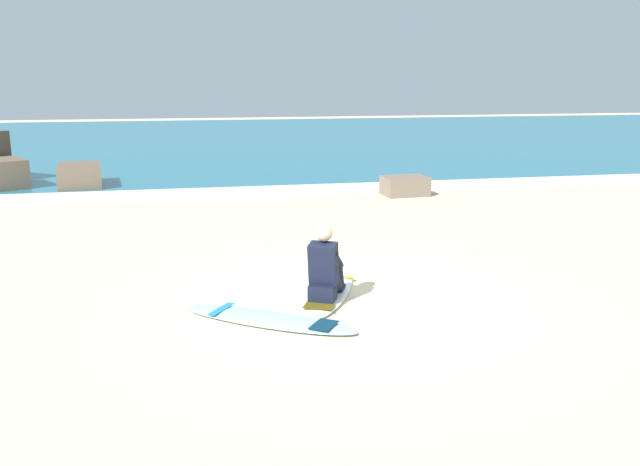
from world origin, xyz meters
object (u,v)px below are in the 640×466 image
(surfer_seated, at_px, (325,269))
(surfboard_spare_near, at_px, (268,319))
(shoreline_rock, at_px, (405,186))
(surfboard_main, at_px, (329,292))

(surfer_seated, xyz_separation_m, surfboard_spare_near, (-0.80, -0.55, -0.40))
(surfer_seated, bearing_deg, shoreline_rock, 64.21)
(surfboard_main, distance_m, surfer_seated, 0.52)
(surfboard_main, distance_m, surfboard_spare_near, 1.26)
(surfboard_spare_near, height_order, shoreline_rock, shoreline_rock)
(surfboard_main, xyz_separation_m, surfboard_spare_near, (-0.92, -0.85, -0.00))
(surfer_seated, relative_size, shoreline_rock, 0.92)
(surfboard_main, relative_size, shoreline_rock, 2.10)
(surfboard_main, distance_m, shoreline_rock, 7.85)
(surfboard_spare_near, distance_m, shoreline_rock, 9.04)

